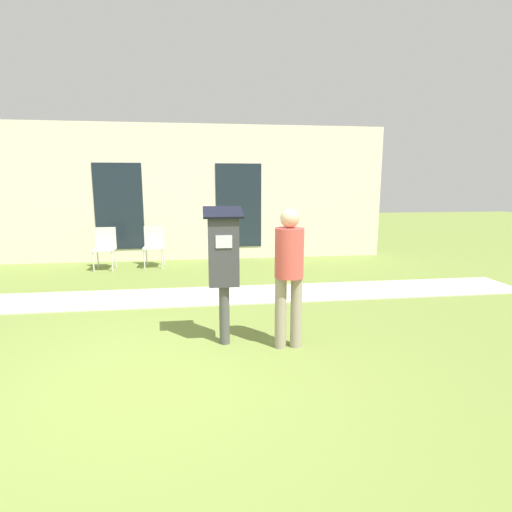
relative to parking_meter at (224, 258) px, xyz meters
name	(u,v)px	position (x,y,z in m)	size (l,w,h in m)	color
ground_plane	(153,381)	(-0.73, -0.82, -1.02)	(40.00, 40.00, 0.00)	olive
sidewalk	(173,297)	(-0.73, 1.99, -1.01)	(12.00, 1.10, 0.02)	beige
building_facade	(180,193)	(-0.73, 5.38, 0.58)	(10.00, 0.26, 3.20)	beige
parking_meter	(224,258)	(0.00, 0.00, 0.00)	(0.44, 0.31, 1.59)	#4C4C4C
person_standing	(289,268)	(0.71, -0.20, -0.09)	(0.32, 0.32, 1.58)	gray
outdoor_chair_left	(105,245)	(-2.32, 4.46, -0.49)	(0.44, 0.44, 0.90)	silver
outdoor_chair_middle	(154,243)	(-1.30, 4.58, -0.49)	(0.44, 0.44, 0.90)	silver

